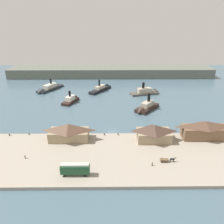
{
  "coord_description": "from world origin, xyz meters",
  "views": [
    {
      "loc": [
        -1.17,
        -99.32,
        51.69
      ],
      "look_at": [
        0.06,
        19.82,
        2.0
      ],
      "focal_mm": 37.53,
      "sensor_mm": 36.0,
      "label": 1
    }
  ],
  "objects_px": {
    "ferry_moored_east": "(102,88)",
    "mooring_post_center_west": "(118,134)",
    "mooring_post_center_east": "(29,134)",
    "ferry_mid_harbor": "(72,100)",
    "ferry_shed_central_terminal": "(154,132)",
    "pedestrian_near_cart": "(25,157)",
    "street_tram": "(75,169)",
    "mooring_post_west": "(9,135)",
    "ferry_outer_harbor": "(145,108)",
    "ferry_shed_west_terminal": "(205,129)",
    "ferry_approaching_east": "(47,89)",
    "pedestrian_near_west_shed": "(152,164)",
    "horse_cart": "(167,160)",
    "mooring_post_east": "(104,134)",
    "ferry_shed_customs_shed": "(69,132)",
    "ferry_approaching_west": "(148,92)"
  },
  "relations": [
    {
      "from": "ferry_moored_east",
      "to": "mooring_post_center_west",
      "type": "bearing_deg",
      "value": -82.56
    },
    {
      "from": "mooring_post_center_east",
      "to": "ferry_mid_harbor",
      "type": "xyz_separation_m",
      "value": [
        12.31,
        46.81,
        -0.11
      ]
    },
    {
      "from": "ferry_shed_central_terminal",
      "to": "pedestrian_near_cart",
      "type": "height_order",
      "value": "ferry_shed_central_terminal"
    },
    {
      "from": "ferry_shed_central_terminal",
      "to": "street_tram",
      "type": "xyz_separation_m",
      "value": [
        -30.72,
        -23.74,
        -1.12
      ]
    },
    {
      "from": "mooring_post_west",
      "to": "ferry_outer_harbor",
      "type": "bearing_deg",
      "value": 25.9
    },
    {
      "from": "ferry_shed_west_terminal",
      "to": "ferry_approaching_east",
      "type": "bearing_deg",
      "value": 139.7
    },
    {
      "from": "ferry_shed_central_terminal",
      "to": "pedestrian_near_west_shed",
      "type": "relative_size",
      "value": 9.1
    },
    {
      "from": "ferry_shed_west_terminal",
      "to": "street_tram",
      "type": "height_order",
      "value": "ferry_shed_west_terminal"
    },
    {
      "from": "horse_cart",
      "to": "mooring_post_center_east",
      "type": "xyz_separation_m",
      "value": [
        -57.88,
        21.67,
        -0.47
      ]
    },
    {
      "from": "ferry_mid_harbor",
      "to": "ferry_approaching_east",
      "type": "bearing_deg",
      "value": 131.91
    },
    {
      "from": "ferry_approaching_east",
      "to": "ferry_shed_central_terminal",
      "type": "bearing_deg",
      "value": -49.55
    },
    {
      "from": "mooring_post_east",
      "to": "ferry_approaching_east",
      "type": "height_order",
      "value": "ferry_approaching_east"
    },
    {
      "from": "ferry_shed_west_terminal",
      "to": "pedestrian_near_west_shed",
      "type": "height_order",
      "value": "ferry_shed_west_terminal"
    },
    {
      "from": "mooring_post_center_west",
      "to": "ferry_approaching_east",
      "type": "relative_size",
      "value": 0.04
    },
    {
      "from": "mooring_post_center_east",
      "to": "ferry_outer_harbor",
      "type": "bearing_deg",
      "value": 28.67
    },
    {
      "from": "ferry_shed_customs_shed",
      "to": "mooring_post_east",
      "type": "relative_size",
      "value": 19.03
    },
    {
      "from": "ferry_shed_central_terminal",
      "to": "ferry_shed_west_terminal",
      "type": "xyz_separation_m",
      "value": [
        22.61,
        1.8,
        0.4
      ]
    },
    {
      "from": "street_tram",
      "to": "mooring_post_west",
      "type": "distance_m",
      "value": 43.97
    },
    {
      "from": "street_tram",
      "to": "mooring_post_west",
      "type": "xyz_separation_m",
      "value": [
        -33.55,
        28.35,
        -2.12
      ]
    },
    {
      "from": "ferry_shed_central_terminal",
      "to": "ferry_approaching_west",
      "type": "relative_size",
      "value": 0.66
    },
    {
      "from": "pedestrian_near_west_shed",
      "to": "ferry_moored_east",
      "type": "distance_m",
      "value": 97.69
    },
    {
      "from": "mooring_post_west",
      "to": "ferry_mid_harbor",
      "type": "bearing_deg",
      "value": 66.22
    },
    {
      "from": "pedestrian_near_west_shed",
      "to": "mooring_post_center_west",
      "type": "relative_size",
      "value": 1.78
    },
    {
      "from": "ferry_shed_west_terminal",
      "to": "pedestrian_near_west_shed",
      "type": "xyz_separation_m",
      "value": [
        -26.32,
        -20.61,
        -3.35
      ]
    },
    {
      "from": "ferry_shed_customs_shed",
      "to": "street_tram",
      "type": "height_order",
      "value": "ferry_shed_customs_shed"
    },
    {
      "from": "street_tram",
      "to": "ferry_mid_harbor",
      "type": "distance_m",
      "value": 76.91
    },
    {
      "from": "ferry_shed_central_terminal",
      "to": "ferry_moored_east",
      "type": "xyz_separation_m",
      "value": [
        -24.64,
        76.62,
        -3.45
      ]
    },
    {
      "from": "mooring_post_center_west",
      "to": "ferry_approaching_west",
      "type": "xyz_separation_m",
      "value": [
        23.1,
        62.83,
        -0.13
      ]
    },
    {
      "from": "ferry_shed_central_terminal",
      "to": "mooring_post_west",
      "type": "relative_size",
      "value": 16.17
    },
    {
      "from": "ferry_shed_customs_shed",
      "to": "ferry_mid_harbor",
      "type": "bearing_deg",
      "value": 97.38
    },
    {
      "from": "ferry_shed_customs_shed",
      "to": "ferry_shed_west_terminal",
      "type": "xyz_separation_m",
      "value": [
        59.33,
        0.9,
        0.28
      ]
    },
    {
      "from": "mooring_post_center_west",
      "to": "ferry_approaching_west",
      "type": "relative_size",
      "value": 0.04
    },
    {
      "from": "ferry_shed_customs_shed",
      "to": "ferry_approaching_west",
      "type": "bearing_deg",
      "value": 56.21
    },
    {
      "from": "mooring_post_center_east",
      "to": "ferry_outer_harbor",
      "type": "relative_size",
      "value": 0.05
    },
    {
      "from": "pedestrian_near_west_shed",
      "to": "mooring_post_east",
      "type": "xyz_separation_m",
      "value": [
        -17.79,
        23.41,
        -0.28
      ]
    },
    {
      "from": "pedestrian_near_cart",
      "to": "mooring_post_center_east",
      "type": "height_order",
      "value": "pedestrian_near_cart"
    },
    {
      "from": "ferry_approaching_west",
      "to": "ferry_shed_west_terminal",
      "type": "bearing_deg",
      "value": -77.35
    },
    {
      "from": "ferry_shed_west_terminal",
      "to": "mooring_post_center_east",
      "type": "bearing_deg",
      "value": 177.45
    },
    {
      "from": "ferry_approaching_west",
      "to": "mooring_post_center_west",
      "type": "bearing_deg",
      "value": -110.19
    },
    {
      "from": "ferry_outer_harbor",
      "to": "ferry_moored_east",
      "type": "distance_m",
      "value": 47.86
    },
    {
      "from": "mooring_post_west",
      "to": "ferry_moored_east",
      "type": "relative_size",
      "value": 0.04
    },
    {
      "from": "ferry_shed_central_terminal",
      "to": "mooring_post_center_east",
      "type": "relative_size",
      "value": 16.17
    },
    {
      "from": "ferry_approaching_east",
      "to": "ferry_outer_harbor",
      "type": "height_order",
      "value": "ferry_outer_harbor"
    },
    {
      "from": "ferry_shed_customs_shed",
      "to": "ferry_moored_east",
      "type": "height_order",
      "value": "ferry_shed_customs_shed"
    },
    {
      "from": "mooring_post_east",
      "to": "ferry_mid_harbor",
      "type": "relative_size",
      "value": 0.06
    },
    {
      "from": "horse_cart",
      "to": "mooring_post_east",
      "type": "bearing_deg",
      "value": 138.5
    },
    {
      "from": "horse_cart",
      "to": "ferry_approaching_east",
      "type": "bearing_deg",
      "value": 125.95
    },
    {
      "from": "mooring_post_center_west",
      "to": "street_tram",
      "type": "bearing_deg",
      "value": -118.57
    },
    {
      "from": "mooring_post_center_east",
      "to": "mooring_post_center_west",
      "type": "bearing_deg",
      "value": -0.85
    },
    {
      "from": "horse_cart",
      "to": "ferry_approaching_east",
      "type": "height_order",
      "value": "ferry_approaching_east"
    }
  ]
}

